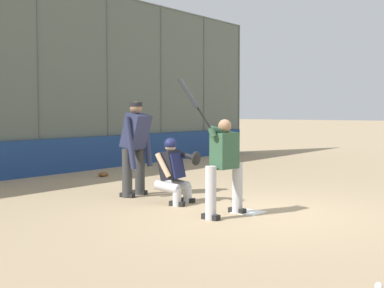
{
  "coord_description": "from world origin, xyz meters",
  "views": [
    {
      "loc": [
        7.23,
        4.19,
        1.6
      ],
      "look_at": [
        0.14,
        -1.0,
        1.05
      ],
      "focal_mm": 50.0,
      "sensor_mm": 36.0,
      "label": 1
    }
  ],
  "objects_px": {
    "catcher_behind_plate": "(174,170)",
    "baseball_loose": "(379,286)",
    "fielding_glove_on_dirt": "(103,174)",
    "batter_at_plate": "(224,164)",
    "umpire_home": "(136,145)"
  },
  "relations": [
    {
      "from": "catcher_behind_plate",
      "to": "baseball_loose",
      "type": "xyz_separation_m",
      "value": [
        2.43,
        4.22,
        -0.55
      ]
    },
    {
      "from": "catcher_behind_plate",
      "to": "fielding_glove_on_dirt",
      "type": "bearing_deg",
      "value": -127.37
    },
    {
      "from": "catcher_behind_plate",
      "to": "fielding_glove_on_dirt",
      "type": "xyz_separation_m",
      "value": [
        -1.98,
        -3.75,
        -0.53
      ]
    },
    {
      "from": "fielding_glove_on_dirt",
      "to": "catcher_behind_plate",
      "type": "bearing_deg",
      "value": 62.22
    },
    {
      "from": "batter_at_plate",
      "to": "fielding_glove_on_dirt",
      "type": "xyz_separation_m",
      "value": [
        -2.41,
        -5.04,
        -0.75
      ]
    },
    {
      "from": "catcher_behind_plate",
      "to": "fielding_glove_on_dirt",
      "type": "height_order",
      "value": "catcher_behind_plate"
    },
    {
      "from": "catcher_behind_plate",
      "to": "fielding_glove_on_dirt",
      "type": "relative_size",
      "value": 3.8
    },
    {
      "from": "batter_at_plate",
      "to": "baseball_loose",
      "type": "height_order",
      "value": "batter_at_plate"
    },
    {
      "from": "catcher_behind_plate",
      "to": "umpire_home",
      "type": "xyz_separation_m",
      "value": [
        -0.22,
        -1.09,
        0.36
      ]
    },
    {
      "from": "catcher_behind_plate",
      "to": "umpire_home",
      "type": "height_order",
      "value": "umpire_home"
    },
    {
      "from": "umpire_home",
      "to": "catcher_behind_plate",
      "type": "bearing_deg",
      "value": 71.05
    },
    {
      "from": "fielding_glove_on_dirt",
      "to": "batter_at_plate",
      "type": "bearing_deg",
      "value": 64.43
    },
    {
      "from": "catcher_behind_plate",
      "to": "baseball_loose",
      "type": "bearing_deg",
      "value": 50.45
    },
    {
      "from": "batter_at_plate",
      "to": "baseball_loose",
      "type": "distance_m",
      "value": 3.63
    },
    {
      "from": "umpire_home",
      "to": "fielding_glove_on_dirt",
      "type": "height_order",
      "value": "umpire_home"
    }
  ]
}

